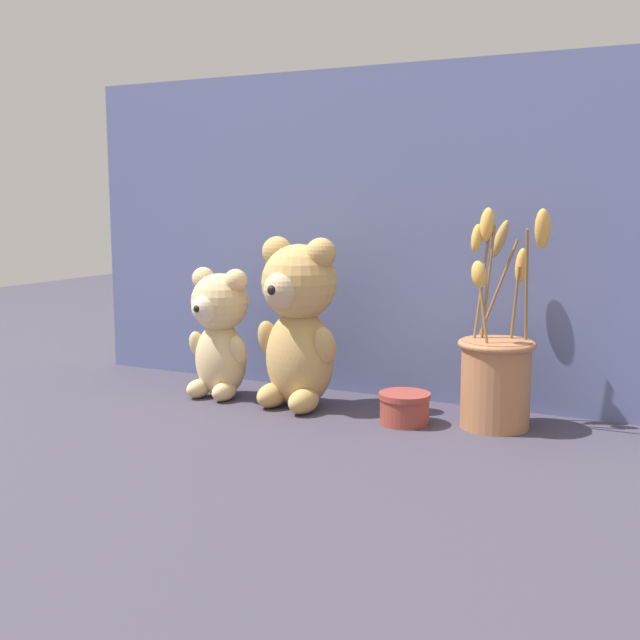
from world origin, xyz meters
The scene contains 6 objects.
ground_plane centered at (0.00, 0.00, 0.00)m, with size 4.00×4.00×0.00m, color #3D3847.
backdrop_wall centered at (0.00, 0.17, 0.29)m, with size 1.12×0.02×0.58m.
teddy_bear_large centered at (-0.04, 0.02, 0.15)m, with size 0.16×0.15×0.29m.
teddy_bear_medium centered at (-0.20, 0.02, 0.12)m, with size 0.13×0.12×0.23m.
flower_vase centered at (0.29, 0.05, 0.09)m, with size 0.13×0.14×0.34m.
decorative_tin_tall centered at (0.16, 0.01, 0.03)m, with size 0.08×0.08×0.05m.
Camera 1 is at (0.58, -1.15, 0.35)m, focal length 45.00 mm.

